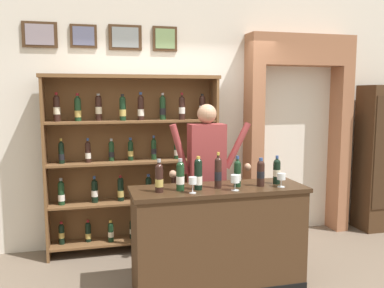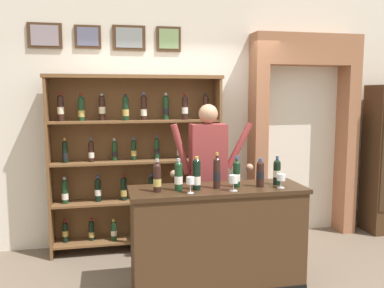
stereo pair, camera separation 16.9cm
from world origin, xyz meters
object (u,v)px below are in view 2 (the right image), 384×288
(shopkeeper, at_px, (208,167))
(tasting_bottle_prosecco, at_px, (277,171))
(wine_shelf, at_px, (136,158))
(tasting_bottle_riserva, at_px, (179,175))
(wine_glass_spare, at_px, (234,180))
(tasting_bottle_chianti, at_px, (217,172))
(tasting_bottle_bianco, at_px, (237,173))
(tasting_counter, at_px, (217,239))
(tasting_bottle_vin_santo, at_px, (260,173))
(tasting_bottle_rosso, at_px, (157,177))
(tasting_bottle_grappa, at_px, (197,174))
(wine_glass_right, at_px, (281,178))
(wine_glass_left, at_px, (190,182))

(shopkeeper, distance_m, tasting_bottle_prosecco, 0.80)
(wine_shelf, relative_size, tasting_bottle_riserva, 7.06)
(shopkeeper, distance_m, wine_glass_spare, 0.75)
(tasting_bottle_chianti, relative_size, tasting_bottle_bianco, 1.15)
(tasting_bottle_chianti, xyz_separation_m, tasting_bottle_prosecco, (0.61, 0.03, -0.02))
(tasting_counter, distance_m, tasting_bottle_vin_santo, 0.75)
(shopkeeper, bearing_deg, tasting_bottle_bianco, -78.87)
(wine_shelf, height_order, tasting_bottle_rosso, wine_shelf)
(tasting_bottle_rosso, relative_size, tasting_bottle_vin_santo, 1.10)
(tasting_bottle_riserva, bearing_deg, tasting_bottle_vin_santo, -0.85)
(wine_shelf, height_order, shopkeeper, wine_shelf)
(tasting_counter, distance_m, tasting_bottle_bianco, 0.65)
(shopkeeper, xyz_separation_m, tasting_bottle_chianti, (-0.08, -0.62, 0.06))
(tasting_counter, height_order, tasting_bottle_chianti, tasting_bottle_chianti)
(tasting_bottle_riserva, distance_m, tasting_bottle_grappa, 0.17)
(wine_glass_right, xyz_separation_m, wine_glass_left, (-0.87, -0.02, 0.01))
(wine_shelf, height_order, tasting_counter, wine_shelf)
(tasting_bottle_chianti, bearing_deg, tasting_bottle_vin_santo, -2.92)
(tasting_bottle_chianti, height_order, wine_glass_spare, tasting_bottle_chianti)
(wine_glass_left, bearing_deg, tasting_bottle_chianti, 25.36)
(shopkeeper, relative_size, wine_glass_spare, 12.18)
(wine_shelf, distance_m, wine_glass_right, 1.83)
(shopkeeper, xyz_separation_m, tasting_bottle_rosso, (-0.63, -0.64, 0.04))
(tasting_bottle_riserva, distance_m, tasting_bottle_chianti, 0.36)
(tasting_bottle_vin_santo, height_order, wine_glass_right, tasting_bottle_vin_santo)
(tasting_counter, relative_size, tasting_bottle_prosecco, 5.94)
(tasting_bottle_rosso, bearing_deg, wine_glass_spare, -9.23)
(tasting_counter, height_order, tasting_bottle_grappa, tasting_bottle_grappa)
(tasting_bottle_grappa, relative_size, wine_glass_left, 2.11)
(tasting_bottle_chianti, bearing_deg, wine_shelf, 117.34)
(tasting_bottle_rosso, xyz_separation_m, wine_glass_left, (0.28, -0.11, -0.03))
(tasting_bottle_riserva, xyz_separation_m, tasting_bottle_chianti, (0.36, 0.01, 0.01))
(wine_shelf, xyz_separation_m, shopkeeper, (0.72, -0.63, -0.03))
(tasting_bottle_chianti, bearing_deg, shopkeeper, 83.06)
(tasting_bottle_chianti, bearing_deg, tasting_bottle_bianco, 4.03)
(tasting_bottle_rosso, height_order, wine_glass_spare, tasting_bottle_rosso)
(wine_shelf, bearing_deg, wine_glass_spare, -60.91)
(wine_glass_spare, bearing_deg, tasting_bottle_prosecco, 18.02)
(tasting_bottle_grappa, bearing_deg, tasting_bottle_vin_santo, -0.63)
(tasting_bottle_vin_santo, height_order, tasting_bottle_prosecco, tasting_bottle_prosecco)
(tasting_bottle_grappa, relative_size, tasting_bottle_prosecco, 1.11)
(wine_glass_spare, xyz_separation_m, wine_glass_right, (0.47, 0.02, -0.01))
(tasting_bottle_vin_santo, distance_m, wine_glass_spare, 0.32)
(tasting_bottle_prosecco, xyz_separation_m, wine_glass_left, (-0.88, -0.16, -0.02))
(tasting_bottle_vin_santo, xyz_separation_m, wine_glass_right, (0.17, -0.09, -0.04))
(wine_shelf, bearing_deg, tasting_bottle_riserva, -77.27)
(tasting_bottle_riserva, height_order, tasting_bottle_vin_santo, tasting_bottle_riserva)
(tasting_bottle_grappa, xyz_separation_m, wine_glass_right, (0.78, -0.09, -0.05))
(tasting_counter, bearing_deg, wine_glass_right, -13.42)
(tasting_bottle_riserva, relative_size, wine_glass_right, 2.24)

